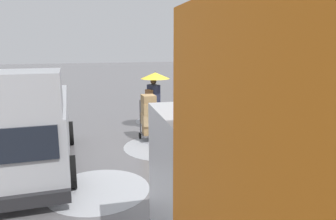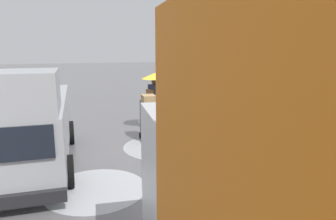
{
  "view_description": "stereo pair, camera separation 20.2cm",
  "coord_description": "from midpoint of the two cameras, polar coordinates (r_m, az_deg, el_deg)",
  "views": [
    {
      "loc": [
        2.62,
        9.82,
        3.09
      ],
      "look_at": [
        -0.01,
        0.47,
        1.05
      ],
      "focal_mm": 33.46,
      "sensor_mm": 36.0,
      "label": 1
    },
    {
      "loc": [
        2.43,
        9.88,
        3.09
      ],
      "look_at": [
        -0.01,
        0.47,
        1.05
      ],
      "focal_mm": 33.46,
      "sensor_mm": 36.0,
      "label": 2
    }
  ],
  "objects": [
    {
      "name": "pedestrian_black_side",
      "position": [
        11.35,
        -1.85,
        4.15
      ],
      "size": [
        1.04,
        1.04,
        2.15
      ],
      "color": "black",
      "rests_on": "ground"
    },
    {
      "name": "slush_patch_mid_street",
      "position": [
        7.19,
        -12.27,
        -13.88
      ],
      "size": [
        2.22,
        2.22,
        0.01
      ],
      "primitive_type": "cylinder",
      "color": "silver",
      "rests_on": "ground"
    },
    {
      "name": "pedestrian_pink_side",
      "position": [
        10.66,
        8.09,
        3.62
      ],
      "size": [
        1.04,
        1.04,
        2.15
      ],
      "color": "black",
      "rests_on": "ground"
    },
    {
      "name": "pedestrian_far_side",
      "position": [
        11.7,
        5.12,
        4.35
      ],
      "size": [
        1.04,
        1.04,
        2.15
      ],
      "color": "black",
      "rests_on": "ground"
    },
    {
      "name": "slush_patch_near_cluster",
      "position": [
        9.73,
        0.03,
        -6.65
      ],
      "size": [
        2.56,
        2.56,
        0.01
      ],
      "primitive_type": "cylinder",
      "color": "#ADAFB5",
      "rests_on": "ground"
    },
    {
      "name": "hand_dolly_boxes",
      "position": [
        10.12,
        -2.96,
        -0.93
      ],
      "size": [
        0.53,
        0.7,
        1.51
      ],
      "color": "#515156",
      "rests_on": "ground"
    },
    {
      "name": "ground_plane",
      "position": [
        10.63,
        -0.13,
        -5.05
      ],
      "size": [
        90.0,
        90.0,
        0.0
      ],
      "primitive_type": "plane",
      "color": "slate"
    },
    {
      "name": "pedestrian_white_side",
      "position": [
        9.57,
        8.29,
        2.68
      ],
      "size": [
        1.04,
        1.04,
        2.15
      ],
      "color": "black",
      "rests_on": "ground"
    },
    {
      "name": "slush_patch_under_van",
      "position": [
        12.88,
        -1.12,
        -2.01
      ],
      "size": [
        1.83,
        1.83,
        0.01
      ],
      "primitive_type": "cylinder",
      "color": "#999BA0",
      "rests_on": "ground"
    },
    {
      "name": "shopping_cart_vendor",
      "position": [
        10.69,
        1.42,
        -1.78
      ],
      "size": [
        0.64,
        0.88,
        1.04
      ],
      "color": "#B2B2B7",
      "rests_on": "ground"
    },
    {
      "name": "cargo_van_parked_right",
      "position": [
        8.44,
        -23.94,
        -2.28
      ],
      "size": [
        2.33,
        5.4,
        2.6
      ],
      "color": "#B7BABF",
      "rests_on": "ground"
    }
  ]
}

